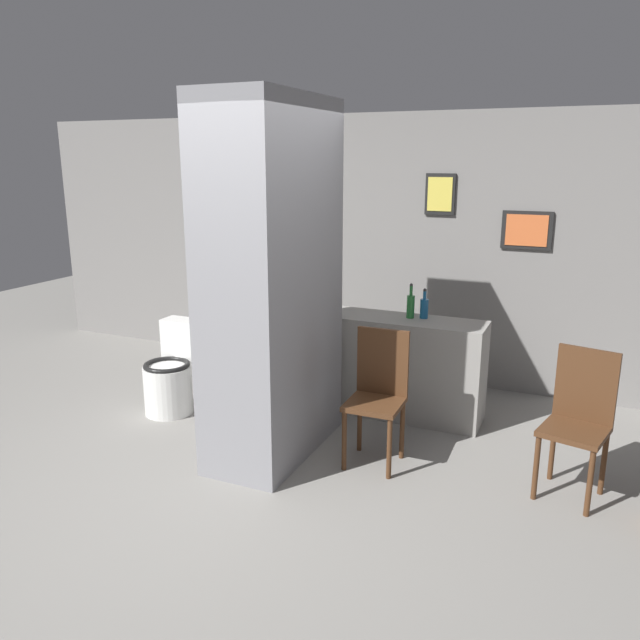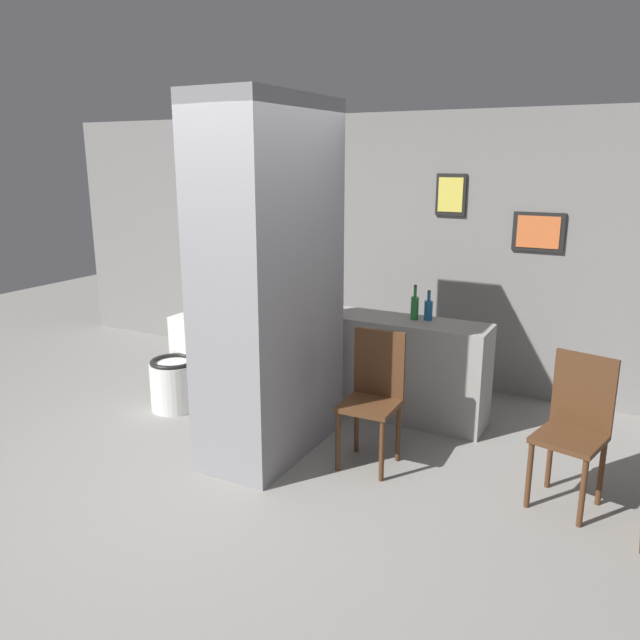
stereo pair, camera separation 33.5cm
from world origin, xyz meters
The scene contains 10 objects.
ground_plane centered at (0.00, 0.00, 0.00)m, with size 14.00×14.00×0.00m, color gray.
wall_back centered at (0.00, 2.63, 1.30)m, with size 8.00×0.09×2.60m.
pillar_center centered at (-0.04, 0.61, 1.30)m, with size 0.63×1.23×2.60m.
counter_shelf centered at (0.65, 1.64, 0.43)m, with size 1.40×0.44×0.87m.
toilet centered at (-1.22, 0.92, 0.32)m, with size 0.42×0.58×0.78m.
chair_near_pillar centered at (0.74, 0.75, 0.54)m, with size 0.40×0.40×0.98m.
chair_by_doorway centered at (2.09, 0.84, 0.54)m, with size 0.47×0.47×0.98m.
bicycle centered at (-0.64, 1.67, 0.34)m, with size 1.58×0.42×0.70m.
bottle_tall centered at (0.70, 1.68, 0.98)m, with size 0.07×0.07×0.30m.
bottle_short centered at (0.81, 1.72, 0.96)m, with size 0.07×0.07×0.26m.
Camera 1 is at (2.07, -3.30, 2.18)m, focal length 35.00 mm.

